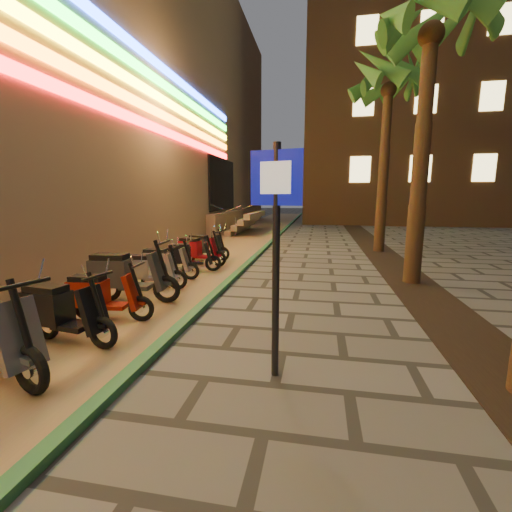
% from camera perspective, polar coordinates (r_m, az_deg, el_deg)
% --- Properties ---
extents(ground, '(120.00, 120.00, 0.00)m').
position_cam_1_polar(ground, '(3.17, -20.17, -33.59)').
color(ground, '#474442').
rests_on(ground, ground).
extents(parking_strip, '(3.40, 60.00, 0.01)m').
position_cam_1_polar(parking_strip, '(12.73, -7.39, 0.20)').
color(parking_strip, '#8C7251').
rests_on(parking_strip, ground).
extents(green_curb, '(0.18, 60.00, 0.10)m').
position_cam_1_polar(green_curb, '(12.31, 0.15, 0.16)').
color(green_curb, '#256238').
rests_on(green_curb, ground).
extents(planting_strip, '(1.20, 40.00, 0.02)m').
position_cam_1_polar(planting_strip, '(7.62, 27.99, -7.56)').
color(planting_strip, black).
rests_on(planting_strip, ground).
extents(apartment_block, '(18.00, 16.06, 25.00)m').
position_cam_1_polar(apartment_block, '(36.30, 24.92, 25.69)').
color(apartment_block, brown).
rests_on(apartment_block, ground).
extents(palm_c, '(2.97, 3.02, 6.91)m').
position_cam_1_polar(palm_c, '(9.89, 27.18, 30.15)').
color(palm_c, '#472D19').
rests_on(palm_c, ground).
extents(palm_d, '(2.97, 3.02, 7.16)m').
position_cam_1_polar(palm_d, '(14.62, 21.23, 24.39)').
color(palm_d, '#472D19').
rests_on(palm_d, ground).
extents(pedestrian_sign, '(0.59, 0.16, 2.73)m').
position_cam_1_polar(pedestrian_sign, '(3.89, 3.35, 4.29)').
color(pedestrian_sign, black).
rests_on(pedestrian_sign, ground).
extents(scooter_6, '(1.59, 0.64, 1.12)m').
position_cam_1_polar(scooter_6, '(5.85, -29.82, -7.96)').
color(scooter_6, black).
rests_on(scooter_6, ground).
extents(scooter_7, '(1.49, 0.55, 1.04)m').
position_cam_1_polar(scooter_7, '(6.55, -24.40, -5.98)').
color(scooter_7, black).
rests_on(scooter_7, ground).
extents(scooter_8, '(1.85, 0.68, 1.30)m').
position_cam_1_polar(scooter_8, '(7.47, -21.09, -2.98)').
color(scooter_8, black).
rests_on(scooter_8, ground).
extents(scooter_9, '(1.50, 0.59, 1.05)m').
position_cam_1_polar(scooter_9, '(8.34, -17.71, -2.24)').
color(scooter_9, black).
rests_on(scooter_9, ground).
extents(scooter_10, '(1.48, 0.53, 1.04)m').
position_cam_1_polar(scooter_10, '(9.21, -15.07, -1.01)').
color(scooter_10, black).
rests_on(scooter_10, ground).
extents(scooter_11, '(1.49, 0.79, 1.06)m').
position_cam_1_polar(scooter_11, '(9.93, -11.31, -0.02)').
color(scooter_11, black).
rests_on(scooter_11, ground).
extents(scooter_12, '(1.58, 0.63, 1.11)m').
position_cam_1_polar(scooter_12, '(10.88, -9.84, 1.01)').
color(scooter_12, black).
rests_on(scooter_12, ground).
extents(scooter_13, '(1.52, 0.66, 1.06)m').
position_cam_1_polar(scooter_13, '(11.84, -8.62, 1.67)').
color(scooter_13, black).
rests_on(scooter_13, ground).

